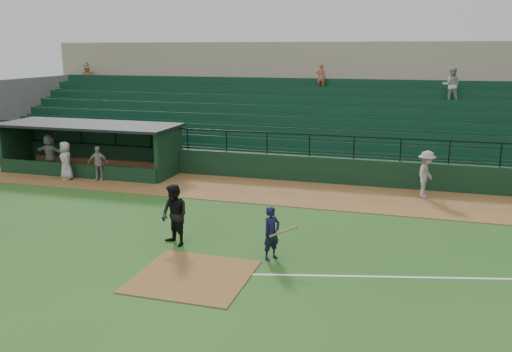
# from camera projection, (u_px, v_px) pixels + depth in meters

# --- Properties ---
(ground) EXTENTS (90.00, 90.00, 0.00)m
(ground) POSITION_uv_depth(u_px,v_px,m) (207.00, 263.00, 15.11)
(ground) COLOR #26541B
(ground) RESTS_ON ground
(warning_track) EXTENTS (40.00, 4.00, 0.03)m
(warning_track) POSITION_uv_depth(u_px,v_px,m) (276.00, 192.00, 22.57)
(warning_track) COLOR brown
(warning_track) RESTS_ON ground
(home_plate_dirt) EXTENTS (3.00, 3.00, 0.03)m
(home_plate_dirt) POSITION_uv_depth(u_px,v_px,m) (193.00, 276.00, 14.18)
(home_plate_dirt) COLOR brown
(home_plate_dirt) RESTS_ON ground
(foul_line) EXTENTS (17.49, 4.44, 0.01)m
(foul_line) POSITION_uv_depth(u_px,v_px,m) (504.00, 279.00, 14.02)
(foul_line) COLOR white
(foul_line) RESTS_ON ground
(stadium_structure) EXTENTS (38.00, 13.08, 6.40)m
(stadium_structure) POSITION_uv_depth(u_px,v_px,m) (313.00, 115.00, 29.92)
(stadium_structure) COLOR black
(stadium_structure) RESTS_ON ground
(dugout) EXTENTS (8.90, 3.20, 2.42)m
(dugout) POSITION_uv_depth(u_px,v_px,m) (95.00, 144.00, 26.40)
(dugout) COLOR black
(dugout) RESTS_ON ground
(batter_at_plate) EXTENTS (1.11, 0.71, 1.59)m
(batter_at_plate) POSITION_uv_depth(u_px,v_px,m) (272.00, 233.00, 15.19)
(batter_at_plate) COLOR black
(batter_at_plate) RESTS_ON ground
(umpire) EXTENTS (1.17, 1.09, 1.93)m
(umpire) POSITION_uv_depth(u_px,v_px,m) (174.00, 215.00, 16.26)
(umpire) COLOR black
(umpire) RESTS_ON ground
(runner) EXTENTS (1.04, 1.40, 1.94)m
(runner) POSITION_uv_depth(u_px,v_px,m) (426.00, 174.00, 21.44)
(runner) COLOR #A19C97
(runner) RESTS_ON warning_track
(dugout_player_a) EXTENTS (1.01, 0.65, 1.61)m
(dugout_player_a) POSITION_uv_depth(u_px,v_px,m) (98.00, 163.00, 24.32)
(dugout_player_a) COLOR #9D9793
(dugout_player_a) RESTS_ON warning_track
(dugout_player_b) EXTENTS (1.02, 1.02, 1.79)m
(dugout_player_b) POSITION_uv_depth(u_px,v_px,m) (66.00, 161.00, 24.44)
(dugout_player_b) COLOR #ACA7A1
(dugout_player_b) RESTS_ON warning_track
(dugout_player_c) EXTENTS (1.79, 0.65, 1.90)m
(dugout_player_c) POSITION_uv_depth(u_px,v_px,m) (50.00, 153.00, 25.98)
(dugout_player_c) COLOR gray
(dugout_player_c) RESTS_ON warning_track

